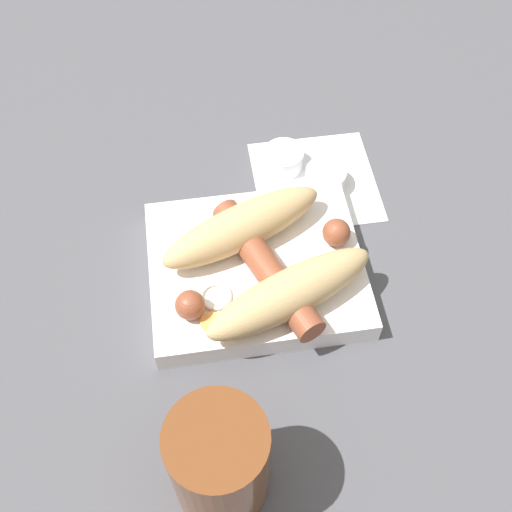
{
  "coord_description": "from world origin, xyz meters",
  "views": [
    {
      "loc": [
        0.05,
        0.35,
        0.55
      ],
      "look_at": [
        0.0,
        0.0,
        0.04
      ],
      "focal_mm": 45.0,
      "sensor_mm": 36.0,
      "label": 1
    }
  ],
  "objects_px": {
    "food_tray": "(256,269)",
    "bread_roll": "(266,259)",
    "condiment_cup_far": "(283,160)",
    "sausage": "(266,267)",
    "drink_glass": "(219,463)",
    "condiment_cup_near": "(325,179)"
  },
  "relations": [
    {
      "from": "food_tray",
      "to": "bread_roll",
      "type": "relative_size",
      "value": 1.0
    },
    {
      "from": "condiment_cup_far",
      "to": "sausage",
      "type": "bearing_deg",
      "value": 74.09
    },
    {
      "from": "sausage",
      "to": "condiment_cup_far",
      "type": "distance_m",
      "value": 0.17
    },
    {
      "from": "sausage",
      "to": "drink_glass",
      "type": "height_order",
      "value": "drink_glass"
    },
    {
      "from": "condiment_cup_near",
      "to": "drink_glass",
      "type": "distance_m",
      "value": 0.35
    },
    {
      "from": "food_tray",
      "to": "condiment_cup_near",
      "type": "distance_m",
      "value": 0.14
    },
    {
      "from": "bread_roll",
      "to": "drink_glass",
      "type": "height_order",
      "value": "drink_glass"
    },
    {
      "from": "food_tray",
      "to": "bread_roll",
      "type": "distance_m",
      "value": 0.04
    },
    {
      "from": "condiment_cup_near",
      "to": "food_tray",
      "type": "bearing_deg",
      "value": 48.98
    },
    {
      "from": "bread_roll",
      "to": "sausage",
      "type": "relative_size",
      "value": 1.18
    },
    {
      "from": "food_tray",
      "to": "drink_glass",
      "type": "bearing_deg",
      "value": 73.89
    },
    {
      "from": "bread_roll",
      "to": "food_tray",
      "type": "bearing_deg",
      "value": -59.27
    },
    {
      "from": "sausage",
      "to": "condiment_cup_near",
      "type": "xyz_separation_m",
      "value": [
        -0.09,
        -0.13,
        -0.03
      ]
    },
    {
      "from": "bread_roll",
      "to": "condiment_cup_far",
      "type": "xyz_separation_m",
      "value": [
        -0.05,
        -0.16,
        -0.04
      ]
    },
    {
      "from": "condiment_cup_near",
      "to": "condiment_cup_far",
      "type": "relative_size",
      "value": 1.0
    },
    {
      "from": "bread_roll",
      "to": "drink_glass",
      "type": "bearing_deg",
      "value": 70.83
    },
    {
      "from": "food_tray",
      "to": "drink_glass",
      "type": "distance_m",
      "value": 0.21
    },
    {
      "from": "food_tray",
      "to": "condiment_cup_near",
      "type": "relative_size",
      "value": 4.67
    },
    {
      "from": "bread_roll",
      "to": "sausage",
      "type": "distance_m",
      "value": 0.01
    },
    {
      "from": "condiment_cup_near",
      "to": "drink_glass",
      "type": "relative_size",
      "value": 0.39
    },
    {
      "from": "sausage",
      "to": "condiment_cup_far",
      "type": "height_order",
      "value": "sausage"
    },
    {
      "from": "food_tray",
      "to": "condiment_cup_near",
      "type": "bearing_deg",
      "value": -131.02
    }
  ]
}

